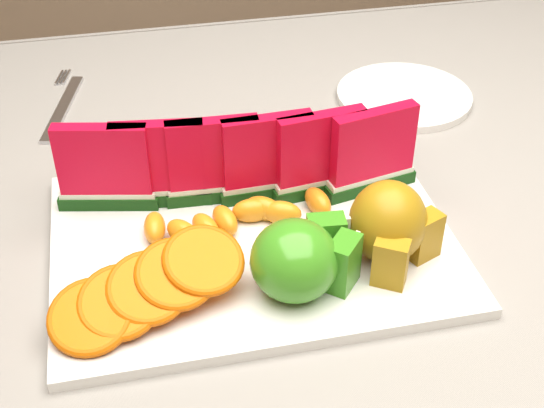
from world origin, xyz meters
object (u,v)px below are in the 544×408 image
at_px(platter, 253,241).
at_px(pear_cluster, 390,225).
at_px(apple_cluster, 302,259).
at_px(fork, 63,105).
at_px(side_plate, 404,96).

height_order(platter, pear_cluster, pear_cluster).
height_order(apple_cluster, pear_cluster, pear_cluster).
distance_m(pear_cluster, fork, 0.50).
relative_size(apple_cluster, fork, 0.62).
xyz_separation_m(platter, side_plate, (0.26, 0.26, -0.00)).
bearing_deg(pear_cluster, side_plate, 66.73).
height_order(pear_cluster, side_plate, pear_cluster).
bearing_deg(side_plate, fork, 170.20).
height_order(side_plate, fork, side_plate).
bearing_deg(pear_cluster, apple_cluster, -165.83).
xyz_separation_m(pear_cluster, fork, (-0.31, 0.39, -0.05)).
bearing_deg(apple_cluster, side_plate, 55.99).
height_order(platter, fork, platter).
bearing_deg(platter, fork, 119.62).
relative_size(platter, apple_cluster, 3.35).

